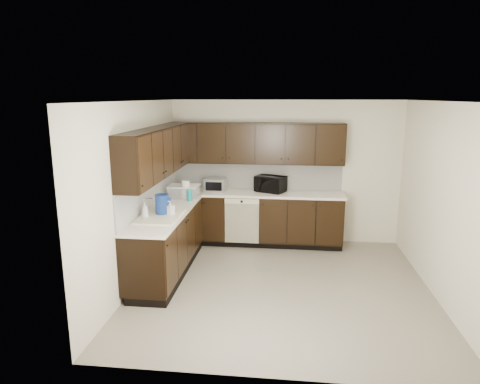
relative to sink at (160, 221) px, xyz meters
name	(u,v)px	position (x,y,z in m)	size (l,w,h in m)	color
floor	(281,286)	(1.68, 0.01, -0.88)	(4.00, 4.00, 0.00)	gray
ceiling	(285,101)	(1.68, 0.01, 1.62)	(4.00, 4.00, 0.00)	white
wall_back	(285,172)	(1.68, 2.01, 0.37)	(4.00, 0.02, 2.50)	beige
wall_left	(136,194)	(-0.32, 0.01, 0.37)	(0.02, 4.00, 2.50)	beige
wall_right	(442,202)	(3.68, 0.01, 0.37)	(0.02, 4.00, 2.50)	beige
wall_front	(280,252)	(1.68, -1.99, 0.37)	(4.00, 0.02, 2.50)	beige
lower_cabinets	(221,230)	(0.67, 1.12, -0.47)	(3.00, 2.80, 0.90)	black
countertop	(221,200)	(0.67, 1.12, 0.04)	(3.03, 2.83, 0.04)	silver
backsplash	(210,182)	(0.46, 1.33, 0.30)	(3.00, 2.80, 0.48)	white
upper_cabinets	(215,147)	(0.58, 1.22, 0.89)	(3.00, 2.80, 0.70)	black
dishwasher	(242,218)	(0.98, 1.42, -0.33)	(0.58, 0.04, 0.78)	beige
sink	(160,221)	(0.00, 0.00, 0.00)	(0.54, 0.82, 0.42)	beige
microwave	(270,184)	(1.44, 1.75, 0.20)	(0.50, 0.34, 0.27)	black
soap_bottle_a	(170,208)	(0.12, 0.10, 0.16)	(0.10, 0.10, 0.21)	gray
soap_bottle_b	(145,210)	(-0.18, -0.07, 0.17)	(0.08, 0.09, 0.22)	gray
toaster_oven	(215,185)	(0.49, 1.69, 0.17)	(0.37, 0.27, 0.23)	#B1B1B4
storage_bin	(184,191)	(0.04, 1.21, 0.15)	(0.47, 0.35, 0.19)	white
blue_pitcher	(162,205)	(0.01, 0.12, 0.21)	(0.20, 0.20, 0.29)	navy
teal_tumbler	(190,195)	(0.20, 0.95, 0.15)	(0.08, 0.08, 0.18)	#0B8383
paper_towel_roll	(186,190)	(0.10, 1.12, 0.20)	(0.13, 0.13, 0.29)	silver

